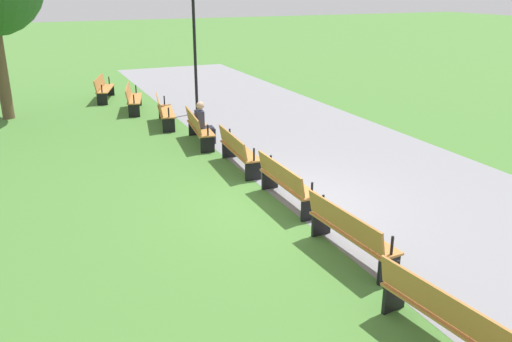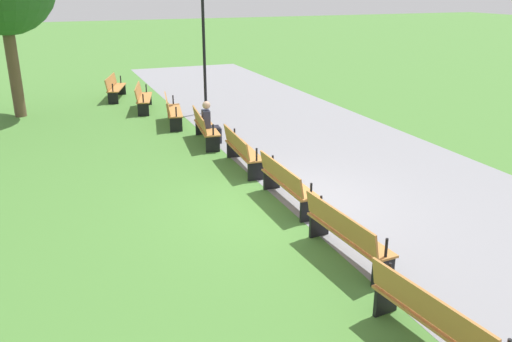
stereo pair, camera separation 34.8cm
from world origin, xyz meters
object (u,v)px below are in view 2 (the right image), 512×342
(bench_3, at_px, (204,127))
(bench_0, at_px, (115,87))
(bench_5, at_px, (286,182))
(bench_7, at_px, (435,319))
(bench_2, at_px, (172,110))
(bench_4, at_px, (241,149))
(lamp_post, at_px, (203,29))
(bench_1, at_px, (142,97))
(bench_6, at_px, (345,232))
(person_seated, at_px, (210,121))

(bench_3, bearing_deg, bench_0, -160.99)
(bench_0, distance_m, bench_5, 12.00)
(bench_0, distance_m, bench_7, 16.74)
(bench_2, bearing_deg, bench_7, 12.12)
(bench_2, height_order, bench_4, same)
(bench_3, xyz_separation_m, lamp_post, (-3.54, 1.09, 2.35))
(bench_7, bearing_deg, bench_2, 174.80)
(bench_7, bearing_deg, bench_3, 173.07)
(bench_1, bearing_deg, bench_6, 19.04)
(bench_2, relative_size, bench_4, 1.01)
(person_seated, bearing_deg, bench_0, -160.05)
(bench_0, height_order, bench_1, same)
(bench_0, bearing_deg, bench_5, 25.95)
(bench_2, height_order, bench_3, same)
(bench_0, distance_m, bench_2, 4.81)
(bench_6, bearing_deg, bench_5, 174.81)
(bench_7, height_order, lamp_post, lamp_post)
(lamp_post, bearing_deg, bench_5, -5.50)
(bench_4, height_order, bench_7, same)
(bench_4, xyz_separation_m, bench_7, (7.21, -0.22, 0.00))
(person_seated, bearing_deg, bench_6, 7.57)
(bench_1, height_order, bench_5, same)
(bench_0, bearing_deg, bench_7, 22.50)
(bench_0, height_order, bench_5, same)
(bench_4, bearing_deg, person_seated, -174.57)
(bench_0, relative_size, bench_6, 1.02)
(bench_4, height_order, bench_6, same)
(bench_5, distance_m, lamp_post, 8.71)
(bench_1, distance_m, bench_3, 4.81)
(bench_3, bearing_deg, bench_2, -164.44)
(bench_0, height_order, bench_3, same)
(bench_3, xyz_separation_m, bench_4, (2.40, 0.22, 0.00))
(person_seated, bearing_deg, lamp_post, 172.08)
(bench_2, bearing_deg, bench_4, 17.30)
(bench_5, bearing_deg, bench_6, -1.73)
(bench_4, bearing_deg, bench_2, -169.63)
(person_seated, relative_size, lamp_post, 0.29)
(bench_3, height_order, bench_4, same)
(bench_1, relative_size, bench_6, 1.02)
(bench_3, xyz_separation_m, person_seated, (0.07, 0.14, 0.16))
(bench_7, bearing_deg, person_seated, 172.25)
(bench_1, bearing_deg, bench_2, 25.94)
(bench_2, bearing_deg, bench_5, 15.57)
(bench_1, xyz_separation_m, bench_5, (9.54, 1.16, 0.00))
(bench_0, distance_m, bench_3, 7.22)
(person_seated, bearing_deg, bench_3, -109.14)
(bench_2, distance_m, bench_6, 9.61)
(person_seated, height_order, lamp_post, lamp_post)
(bench_3, distance_m, lamp_post, 4.39)
(bench_3, xyz_separation_m, bench_7, (9.61, 0.00, 0.00))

